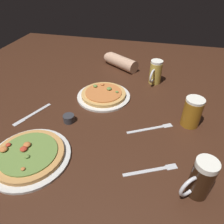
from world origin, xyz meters
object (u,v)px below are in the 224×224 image
Objects in this scene: beer_mug_dark at (192,112)px; beer_mug_pale at (201,179)px; fork_spare at (152,170)px; pizza_plate_far at (104,95)px; fork_left at (151,128)px; beer_mug_amber at (155,72)px; knife_right at (32,114)px; ramekin_sauce at (69,118)px; pizza_plate_near at (29,155)px; diner_arm at (119,61)px.

beer_mug_pale reaches higher than beer_mug_dark.
beer_mug_pale is 0.77× the size of fork_spare.
beer_mug_pale is (0.00, -0.39, 0.01)m from beer_mug_dark.
fork_left is at bearing -36.16° from pizza_plate_far.
beer_mug_dark is at bearing -15.50° from pizza_plate_far.
beer_mug_amber is at bearing 104.86° from beer_mug_pale.
beer_mug_pale is at bearing -59.15° from fork_left.
knife_right is at bearing 161.80° from fork_spare.
beer_mug_pale reaches higher than fork_spare.
knife_right is at bearing 178.23° from ramekin_sauce.
pizza_plate_far is (0.17, 0.52, -0.00)m from pizza_plate_near.
pizza_plate_near is 2.26× the size of beer_mug_dark.
pizza_plate_near is 2.08× the size of beer_mug_pale.
ramekin_sauce is at bearing -167.93° from beer_mug_dark.
beer_mug_dark is at bearing -49.51° from diner_arm.
fork_spare is (0.43, -0.20, -0.02)m from ramekin_sauce.
ramekin_sauce is at bearing -98.82° from diner_arm.
ramekin_sauce is (-0.38, -0.51, -0.06)m from beer_mug_amber.
knife_right is 0.78× the size of diner_arm.
pizza_plate_near reaches higher than fork_spare.
beer_mug_amber is at bearing 39.99° from knife_right.
fork_left is at bearing -154.75° from beer_mug_dark.
beer_mug_pale reaches higher than diner_arm.
diner_arm reaches higher than pizza_plate_far.
knife_right is (-0.32, -0.25, -0.01)m from pizza_plate_far.
diner_arm is (0.11, 0.69, 0.03)m from ramekin_sauce.
beer_mug_amber is at bearing 41.91° from pizza_plate_far.
fork_left is at bearing -87.22° from beer_mug_amber.
beer_mug_dark reaches higher than diner_arm.
knife_right is at bearing -141.75° from pizza_plate_far.
beer_mug_amber reaches higher than beer_mug_dark.
beer_mug_dark reaches higher than ramekin_sauce.
fork_left is 0.97× the size of knife_right.
beer_mug_amber is at bearing 92.78° from fork_left.
pizza_plate_near is at bearing -100.18° from diner_arm.
pizza_plate_far is at bearing 132.59° from beer_mug_pale.
beer_mug_amber reaches higher than knife_right.
knife_right is at bearing 118.79° from pizza_plate_near.
fork_left is at bearing 120.85° from beer_mug_pale.
beer_mug_pale reaches higher than pizza_plate_far.
pizza_plate_far reaches higher than knife_right.
knife_right is at bearing -114.96° from diner_arm.
ramekin_sauce is 0.48m from fork_spare.
diner_arm reaches higher than fork_spare.
beer_mug_dark is 0.74m from diner_arm.
pizza_plate_near is 1.19× the size of diner_arm.
pizza_plate_near is at bearing -120.31° from beer_mug_amber.
fork_left is (-0.18, -0.09, -0.07)m from beer_mug_dark.
diner_arm reaches higher than ramekin_sauce.
beer_mug_dark reaches higher than pizza_plate_near.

